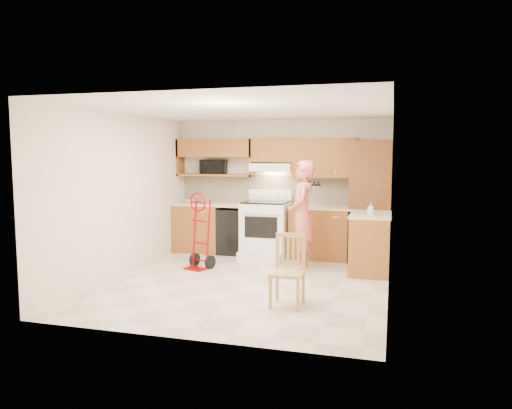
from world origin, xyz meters
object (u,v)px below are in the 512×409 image
at_px(range, 265,224).
at_px(dining_chair, 287,271).
at_px(microwave, 214,167).
at_px(hand_truck, 198,235).
at_px(person, 302,215).

relative_size(range, dining_chair, 1.37).
xyz_separation_m(microwave, hand_truck, (0.28, -1.47, -1.06)).
bearing_deg(microwave, hand_truck, -87.06).
bearing_deg(range, dining_chair, -69.71).
bearing_deg(dining_chair, range, 111.13).
height_order(microwave, dining_chair, microwave).
height_order(microwave, person, person).
bearing_deg(microwave, person, -35.80).
xyz_separation_m(hand_truck, dining_chair, (1.80, -1.50, -0.13)).
xyz_separation_m(range, hand_truck, (-0.83, -1.14, -0.04)).
distance_m(microwave, hand_truck, 1.83).
bearing_deg(hand_truck, person, 34.22).
bearing_deg(hand_truck, range, 72.57).
bearing_deg(hand_truck, dining_chair, -21.25).
bearing_deg(person, dining_chair, -4.52).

